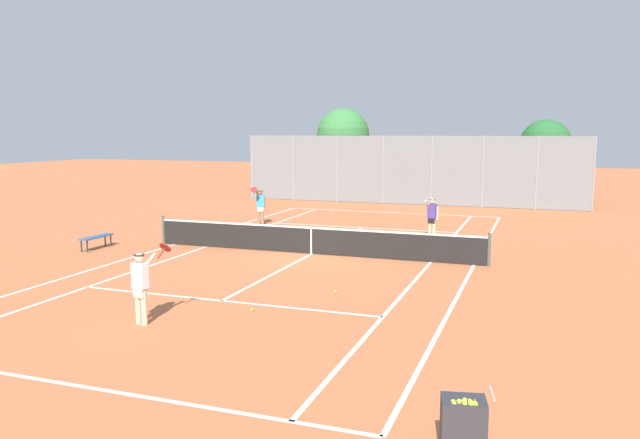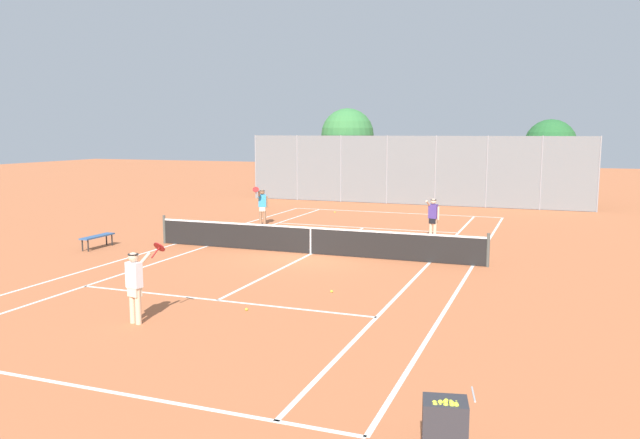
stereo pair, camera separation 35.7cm
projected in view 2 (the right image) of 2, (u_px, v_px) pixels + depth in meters
ground_plane at (311, 254)px, 21.57m from camera, size 120.00×120.00×0.00m
court_line_markings at (311, 254)px, 21.57m from camera, size 11.10×23.90×0.01m
tennis_net at (311, 240)px, 21.50m from camera, size 12.00×0.10×1.07m
ball_cart at (445, 424)px, 7.87m from camera, size 0.71×0.60×0.96m
player_near_side at (135, 282)px, 13.63m from camera, size 0.77×0.71×1.77m
player_far_left at (262, 205)px, 28.24m from camera, size 0.44×0.89×1.77m
player_far_right at (433, 216)px, 24.48m from camera, size 0.51×0.47×1.60m
loose_tennis_ball_0 at (332, 291)px, 16.39m from camera, size 0.07×0.07×0.07m
loose_tennis_ball_1 at (335, 212)px, 32.59m from camera, size 0.07×0.07×0.07m
loose_tennis_ball_2 at (276, 231)px, 26.27m from camera, size 0.07×0.07×0.07m
loose_tennis_ball_3 at (247, 309)px, 14.72m from camera, size 0.07×0.07×0.07m
courtside_bench at (97, 237)px, 22.59m from camera, size 0.36×1.50×0.47m
back_fence at (411, 170)px, 35.98m from camera, size 20.01×0.08×3.99m
tree_behind_left at (347, 137)px, 39.41m from camera, size 3.31×3.31×5.67m
tree_behind_right at (549, 147)px, 35.54m from camera, size 2.91×2.91×4.91m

